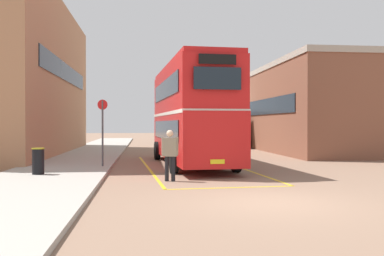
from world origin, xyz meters
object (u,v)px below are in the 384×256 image
at_px(pedestrian_boarding, 170,151).
at_px(litter_bin, 38,161).
at_px(bus_stop_sign, 103,126).
at_px(single_deck_bus, 215,128).
at_px(double_decker_bus, 191,113).

height_order(pedestrian_boarding, litter_bin, pedestrian_boarding).
bearing_deg(bus_stop_sign, pedestrian_boarding, -57.62).
distance_m(single_deck_bus, bus_stop_sign, 20.68).
relative_size(single_deck_bus, pedestrian_boarding, 5.60).
xyz_separation_m(single_deck_bus, litter_bin, (-10.18, -21.84, -1.02)).
bearing_deg(single_deck_bus, bus_stop_sign, -113.16).
bearing_deg(pedestrian_boarding, bus_stop_sign, 122.38).
relative_size(single_deck_bus, bus_stop_sign, 3.42).
xyz_separation_m(single_deck_bus, pedestrian_boarding, (-5.46, -23.23, -0.61)).
bearing_deg(litter_bin, pedestrian_boarding, -16.36).
height_order(single_deck_bus, bus_stop_sign, bus_stop_sign).
height_order(double_decker_bus, bus_stop_sign, double_decker_bus).
bearing_deg(bus_stop_sign, double_decker_bus, 20.27).
bearing_deg(litter_bin, bus_stop_sign, 54.14).
bearing_deg(single_deck_bus, litter_bin, -114.99).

